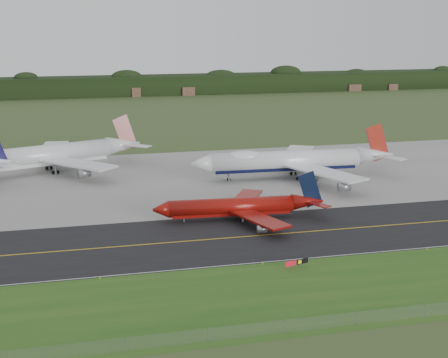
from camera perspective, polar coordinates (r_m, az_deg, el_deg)
ground at (r=143.40m, az=1.72°, el=-4.75°), size 600.00×600.00×0.00m
grass_verge at (r=112.33m, az=6.34°, el=-10.42°), size 400.00×30.00×0.01m
taxiway at (r=139.75m, az=2.14°, el=-5.27°), size 400.00×32.00×0.02m
apron at (r=191.11m, az=-2.17°, el=0.13°), size 400.00×78.00×0.01m
taxiway_centreline at (r=139.74m, az=2.14°, el=-5.26°), size 400.00×0.40×0.00m
taxiway_edge_line at (r=125.83m, az=3.99°, el=-7.56°), size 400.00×0.25×0.00m
perimeter_fence at (r=100.95m, az=8.84°, el=-12.81°), size 320.00×0.10×320.00m
horizon_treeline at (r=408.34m, az=-8.20°, el=8.37°), size 700.00×25.00×12.00m
jet_ba_747 at (r=190.50m, az=6.27°, el=1.70°), size 63.90×52.97×16.08m
jet_red_737 at (r=150.71m, az=1.53°, el=-2.54°), size 42.05×34.24×11.35m
jet_star_tail at (r=204.45m, az=-15.59°, el=2.12°), size 60.54×49.22×16.40m
taxiway_sign at (r=122.79m, az=6.65°, el=-7.59°), size 5.08×1.48×1.73m
edge_marker_left at (r=119.93m, az=-11.28°, el=-8.83°), size 0.16×0.16×0.50m
edge_marker_center at (r=124.50m, az=3.55°, el=-7.69°), size 0.16×0.16×0.50m
edge_marker_right at (r=138.62m, az=18.08°, el=-6.06°), size 0.16×0.16×0.50m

